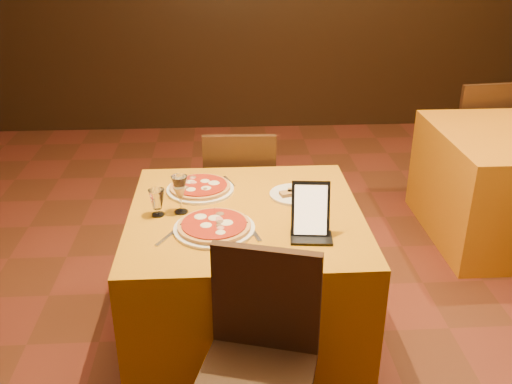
{
  "coord_description": "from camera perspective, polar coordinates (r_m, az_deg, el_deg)",
  "views": [
    {
      "loc": [
        -0.45,
        -2.42,
        1.98
      ],
      "look_at": [
        -0.3,
        -0.03,
        0.86
      ],
      "focal_mm": 40.0,
      "sensor_mm": 36.0,
      "label": 1
    }
  ],
  "objects": [
    {
      "name": "knife",
      "position": [
        2.55,
        -0.46,
        -3.71
      ],
      "size": [
        0.08,
        0.24,
        0.01
      ],
      "primitive_type": "cube",
      "rotation": [
        0.0,
        0.0,
        1.84
      ],
      "color": "#A7A8AE",
      "rests_on": "main_table"
    },
    {
      "name": "fork_far",
      "position": [
        3.02,
        -2.71,
        1.07
      ],
      "size": [
        0.06,
        0.14,
        0.01
      ],
      "primitive_type": "cube",
      "rotation": [
        0.0,
        0.0,
        1.92
      ],
      "color": "silver",
      "rests_on": "main_table"
    },
    {
      "name": "pizza_far",
      "position": [
        2.92,
        -5.6,
        0.39
      ],
      "size": [
        0.34,
        0.34,
        0.03
      ],
      "rotation": [
        0.0,
        0.0,
        -0.27
      ],
      "color": "white",
      "rests_on": "main_table"
    },
    {
      "name": "tablet",
      "position": [
        2.47,
        5.48,
        -1.71
      ],
      "size": [
        0.17,
        0.11,
        0.23
      ],
      "primitive_type": "cube",
      "rotation": [
        -0.35,
        0.0,
        -0.1
      ],
      "color": "black",
      "rests_on": "main_table"
    },
    {
      "name": "wine_glass",
      "position": [
        2.68,
        -7.6,
        -0.21
      ],
      "size": [
        0.09,
        0.09,
        0.19
      ],
      "primitive_type": null,
      "rotation": [
        0.0,
        0.0,
        -0.11
      ],
      "color": "#FDE090",
      "rests_on": "main_table"
    },
    {
      "name": "fork_near",
      "position": [
        2.51,
        -8.95,
        -4.54
      ],
      "size": [
        0.09,
        0.15,
        0.01
      ],
      "primitive_type": "cube",
      "rotation": [
        0.0,
        0.0,
        1.07
      ],
      "color": "#ACABB2",
      "rests_on": "main_table"
    },
    {
      "name": "chair_main_near",
      "position": [
        2.22,
        -0.09,
        -18.33
      ],
      "size": [
        0.49,
        0.49,
        0.91
      ],
      "primitive_type": null,
      "rotation": [
        0.0,
        0.0,
        -0.28
      ],
      "color": "black",
      "rests_on": "floor"
    },
    {
      "name": "floor",
      "position": [
        3.16,
        5.61,
        -13.98
      ],
      "size": [
        6.0,
        7.0,
        0.01
      ],
      "primitive_type": "cube",
      "color": "#5E2D19",
      "rests_on": "ground"
    },
    {
      "name": "main_table",
      "position": [
        2.89,
        -1.02,
        -8.6
      ],
      "size": [
        1.1,
        1.1,
        0.75
      ],
      "primitive_type": "cube",
      "color": "#B26E0B",
      "rests_on": "floor"
    },
    {
      "name": "pizza_near",
      "position": [
        2.54,
        -4.2,
        -3.51
      ],
      "size": [
        0.36,
        0.36,
        0.03
      ],
      "rotation": [
        0.0,
        0.0,
        0.13
      ],
      "color": "white",
      "rests_on": "main_table"
    },
    {
      "name": "water_glass",
      "position": [
        2.68,
        -9.86,
        -1.06
      ],
      "size": [
        0.08,
        0.08,
        0.13
      ],
      "primitive_type": null,
      "rotation": [
        0.0,
        0.0,
        0.34
      ],
      "color": "silver",
      "rests_on": "main_table"
    },
    {
      "name": "chair_side_far",
      "position": [
        4.95,
        20.39,
        5.5
      ],
      "size": [
        0.53,
        0.53,
        0.91
      ],
      "primitive_type": null,
      "rotation": [
        0.0,
        0.0,
        3.26
      ],
      "color": "black",
      "rests_on": "floor"
    },
    {
      "name": "cutlet_dish",
      "position": [
        2.86,
        3.83,
        -0.14
      ],
      "size": [
        0.25,
        0.25,
        0.03
      ],
      "rotation": [
        0.0,
        0.0,
        -0.19
      ],
      "color": "white",
      "rests_on": "main_table"
    },
    {
      "name": "chair_main_far",
      "position": [
        3.57,
        -1.61,
        -0.22
      ],
      "size": [
        0.46,
        0.46,
        0.91
      ],
      "primitive_type": null,
      "rotation": [
        0.0,
        0.0,
        3.11
      ],
      "color": "black",
      "rests_on": "floor"
    }
  ]
}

